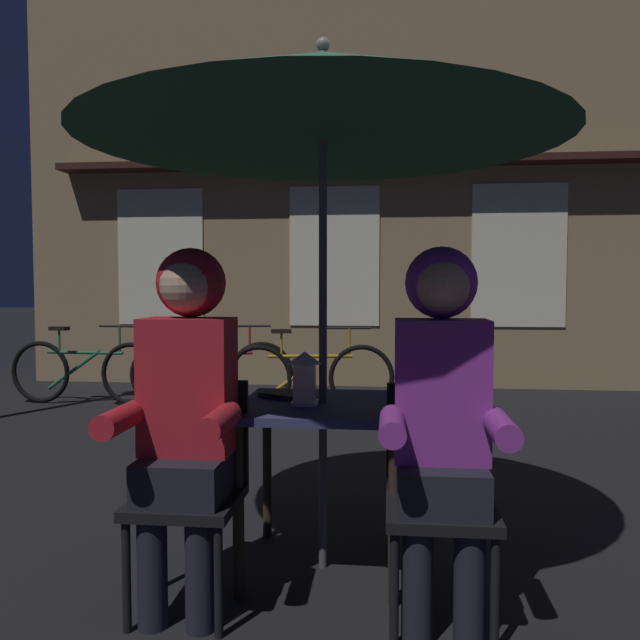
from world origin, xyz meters
TOP-DOWN VIEW (x-y plane):
  - ground_plane at (0.00, 0.00)m, footprint 60.00×60.00m
  - cafe_table at (0.00, 0.00)m, footprint 0.72×0.72m
  - patio_umbrella at (0.00, 0.00)m, footprint 2.10×2.10m
  - lantern at (-0.07, -0.06)m, footprint 0.11×0.11m
  - chair_left at (-0.48, -0.37)m, footprint 0.40×0.40m
  - chair_right at (0.48, -0.37)m, footprint 0.40×0.40m
  - person_left_hooded at (-0.48, -0.43)m, footprint 0.45×0.56m
  - person_right_hooded at (0.48, -0.43)m, footprint 0.45×0.56m
  - shopfront_building at (0.72, 5.40)m, footprint 10.00×0.93m
  - bicycle_nearest at (-2.88, 3.61)m, footprint 1.68×0.12m
  - bicycle_second at (-1.54, 3.69)m, footprint 1.66×0.39m
  - bicycle_third at (-0.49, 3.52)m, footprint 1.67×0.27m
  - book at (-0.19, 0.10)m, footprint 0.24×0.22m

SIDE VIEW (x-z plane):
  - ground_plane at x=0.00m, z-range 0.00..0.00m
  - bicycle_nearest at x=-2.88m, z-range -0.07..0.77m
  - bicycle_second at x=-1.54m, z-range -0.07..0.77m
  - bicycle_third at x=-0.49m, z-range -0.07..0.77m
  - chair_left at x=-0.48m, z-range 0.05..0.92m
  - chair_right at x=0.48m, z-range 0.05..0.92m
  - cafe_table at x=0.00m, z-range 0.27..1.01m
  - book at x=-0.19m, z-range 0.74..0.76m
  - person_left_hooded at x=-0.48m, z-range 0.15..1.55m
  - person_right_hooded at x=0.48m, z-range 0.15..1.55m
  - lantern at x=-0.07m, z-range 0.75..0.98m
  - patio_umbrella at x=0.00m, z-range 0.90..3.21m
  - shopfront_building at x=0.72m, z-range -0.01..6.19m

